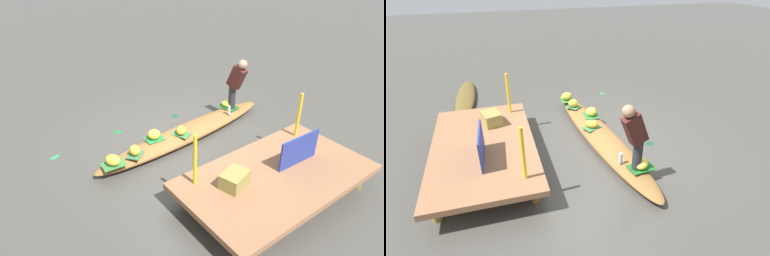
% 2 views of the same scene
% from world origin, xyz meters
% --- Properties ---
extents(canal_water, '(40.00, 40.00, 0.00)m').
position_xyz_m(canal_water, '(0.00, 0.00, 0.00)').
color(canal_water, '#46443E').
rests_on(canal_water, ground).
extents(dock_platform, '(3.20, 1.80, 0.42)m').
position_xyz_m(dock_platform, '(-0.11, 2.32, 0.37)').
color(dock_platform, '#906141').
rests_on(dock_platform, ground).
extents(vendor_boat, '(4.36, 1.03, 0.24)m').
position_xyz_m(vendor_boat, '(0.00, 0.00, 0.12)').
color(vendor_boat, olive).
rests_on(vendor_boat, ground).
extents(moored_boat, '(2.71, 0.57, 0.17)m').
position_xyz_m(moored_boat, '(3.03, 2.76, 0.08)').
color(moored_boat, brown).
rests_on(moored_boat, ground).
extents(leaf_mat_0, '(0.38, 0.34, 0.01)m').
position_xyz_m(leaf_mat_0, '(0.77, -0.04, 0.25)').
color(leaf_mat_0, '#267539').
rests_on(leaf_mat_0, vendor_boat).
extents(banana_bunch_0, '(0.28, 0.27, 0.20)m').
position_xyz_m(banana_bunch_0, '(0.77, -0.04, 0.34)').
color(banana_bunch_0, yellow).
rests_on(banana_bunch_0, vendor_boat).
extents(leaf_mat_1, '(0.41, 0.40, 0.01)m').
position_xyz_m(leaf_mat_1, '(1.34, 0.23, 0.25)').
color(leaf_mat_1, '#376E42').
rests_on(leaf_mat_1, vendor_boat).
extents(banana_bunch_1, '(0.24, 0.27, 0.19)m').
position_xyz_m(banana_bunch_1, '(1.34, 0.23, 0.34)').
color(banana_bunch_1, yellow).
rests_on(banana_bunch_1, vendor_boat).
extents(leaf_mat_2, '(0.36, 0.46, 0.01)m').
position_xyz_m(leaf_mat_2, '(-1.34, -0.22, 0.25)').
color(leaf_mat_2, '#1C6921').
rests_on(leaf_mat_2, vendor_boat).
extents(banana_bunch_2, '(0.38, 0.38, 0.17)m').
position_xyz_m(banana_bunch_2, '(-1.34, -0.22, 0.33)').
color(banana_bunch_2, '#F9E34A').
rests_on(banana_bunch_2, vendor_boat).
extents(leaf_mat_3, '(0.39, 0.44, 0.01)m').
position_xyz_m(leaf_mat_3, '(0.24, 0.13, 0.25)').
color(leaf_mat_3, '#3C733F').
rests_on(leaf_mat_3, vendor_boat).
extents(banana_bunch_3, '(0.31, 0.33, 0.16)m').
position_xyz_m(banana_bunch_3, '(0.24, 0.13, 0.33)').
color(banana_bunch_3, gold).
rests_on(banana_bunch_3, vendor_boat).
extents(leaf_mat_4, '(0.43, 0.33, 0.01)m').
position_xyz_m(leaf_mat_4, '(1.80, 0.27, 0.25)').
color(leaf_mat_4, '#387839').
rests_on(leaf_mat_4, vendor_boat).
extents(banana_bunch_4, '(0.32, 0.35, 0.19)m').
position_xyz_m(banana_bunch_4, '(1.80, 0.27, 0.34)').
color(banana_bunch_4, yellow).
rests_on(banana_bunch_4, vendor_boat).
extents(vendor_person, '(0.22, 0.48, 1.22)m').
position_xyz_m(vendor_person, '(-1.36, -0.03, 0.93)').
color(vendor_person, '#28282D').
rests_on(vendor_person, vendor_boat).
extents(water_bottle, '(0.06, 0.06, 0.19)m').
position_xyz_m(water_bottle, '(-1.11, 0.06, 0.34)').
color(water_bottle, silver).
rests_on(water_bottle, vendor_boat).
extents(market_banner, '(0.86, 0.07, 0.53)m').
position_xyz_m(market_banner, '(-0.61, 2.32, 0.69)').
color(market_banner, navy).
rests_on(market_banner, dock_platform).
extents(railing_post_west, '(0.06, 0.06, 0.87)m').
position_xyz_m(railing_post_west, '(-1.31, 1.72, 0.86)').
color(railing_post_west, yellow).
rests_on(railing_post_west, dock_platform).
extents(railing_post_east, '(0.06, 0.06, 0.87)m').
position_xyz_m(railing_post_east, '(1.09, 1.72, 0.86)').
color(railing_post_east, yellow).
rests_on(railing_post_east, dock_platform).
extents(produce_crate, '(0.51, 0.43, 0.25)m').
position_xyz_m(produce_crate, '(0.64, 2.12, 0.55)').
color(produce_crate, olive).
rests_on(produce_crate, dock_platform).
extents(drifting_plant_0, '(0.23, 0.16, 0.01)m').
position_xyz_m(drifting_plant_0, '(2.49, -0.95, 0.00)').
color(drifting_plant_0, '#298949').
rests_on(drifting_plant_0, ground).
extents(drifting_plant_1, '(0.19, 0.21, 0.01)m').
position_xyz_m(drifting_plant_1, '(-0.35, -0.95, 0.00)').
color(drifting_plant_1, '#174731').
rests_on(drifting_plant_1, ground).
extents(drifting_plant_2, '(0.24, 0.23, 0.01)m').
position_xyz_m(drifting_plant_2, '(1.07, -1.09, 0.00)').
color(drifting_plant_2, '#1F6E2F').
rests_on(drifting_plant_2, ground).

